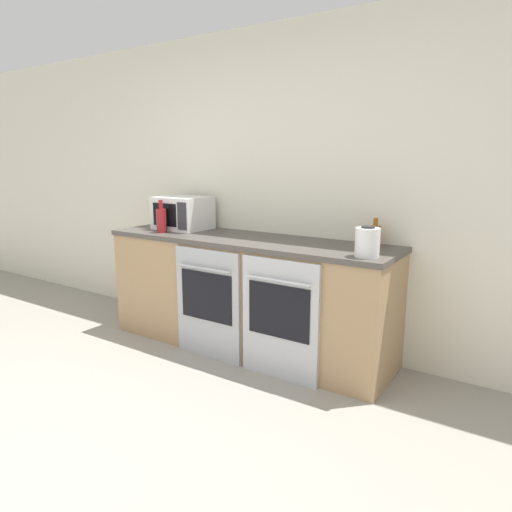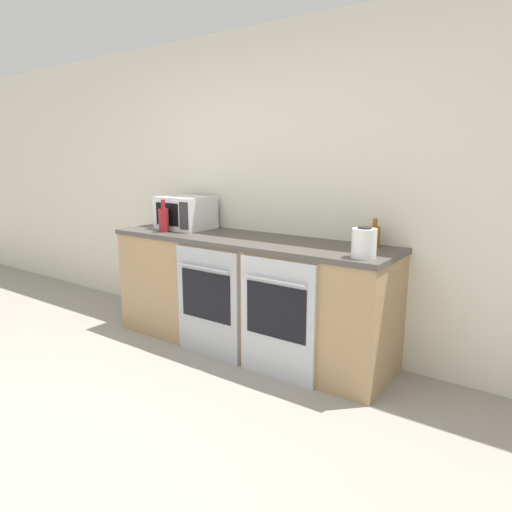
{
  "view_description": "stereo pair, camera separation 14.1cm",
  "coord_description": "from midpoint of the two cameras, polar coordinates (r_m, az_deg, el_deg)",
  "views": [
    {
      "loc": [
        2.04,
        -1.04,
        1.54
      ],
      "look_at": [
        0.09,
        1.93,
        0.79
      ],
      "focal_mm": 32.0,
      "sensor_mm": 36.0,
      "label": 1
    },
    {
      "loc": [
        2.15,
        -0.96,
        1.54
      ],
      "look_at": [
        0.09,
        1.93,
        0.79
      ],
      "focal_mm": 32.0,
      "sensor_mm": 36.0,
      "label": 2
    }
  ],
  "objects": [
    {
      "name": "bottle_red",
      "position": [
        4.0,
        -10.48,
        4.54
      ],
      "size": [
        0.08,
        0.08,
        0.28
      ],
      "color": "maroon",
      "rests_on": "counter_back"
    },
    {
      "name": "oven_right",
      "position": [
        3.23,
        3.86,
        -7.94
      ],
      "size": [
        0.61,
        0.06,
        0.87
      ],
      "color": "#B7BABF",
      "rests_on": "ground_plane"
    },
    {
      "name": "wall_back",
      "position": [
        3.9,
        2.92,
        8.37
      ],
      "size": [
        10.0,
        0.06,
        2.6
      ],
      "color": "silver",
      "rests_on": "ground_plane"
    },
    {
      "name": "ground_plane",
      "position": [
        2.79,
        -26.04,
        -22.98
      ],
      "size": [
        16.0,
        16.0,
        0.0
      ],
      "primitive_type": "plane",
      "color": "gray"
    },
    {
      "name": "kettle",
      "position": [
        2.98,
        14.68,
        1.58
      ],
      "size": [
        0.16,
        0.16,
        0.2
      ],
      "color": "white",
      "rests_on": "counter_back"
    },
    {
      "name": "bottle_amber",
      "position": [
        3.38,
        15.74,
        2.44
      ],
      "size": [
        0.08,
        0.08,
        0.2
      ],
      "color": "#8C5114",
      "rests_on": "counter_back"
    },
    {
      "name": "counter_back",
      "position": [
        3.76,
        -0.1,
        -4.68
      ],
      "size": [
        2.44,
        0.66,
        0.93
      ],
      "color": "tan",
      "rests_on": "ground_plane"
    },
    {
      "name": "oven_left",
      "position": [
        3.59,
        -5.01,
        -5.89
      ],
      "size": [
        0.61,
        0.06,
        0.87
      ],
      "color": "#A8AAAF",
      "rests_on": "ground_plane"
    },
    {
      "name": "microwave",
      "position": [
        4.16,
        -7.82,
        5.4
      ],
      "size": [
        0.44,
        0.38,
        0.29
      ],
      "color": "silver",
      "rests_on": "counter_back"
    }
  ]
}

